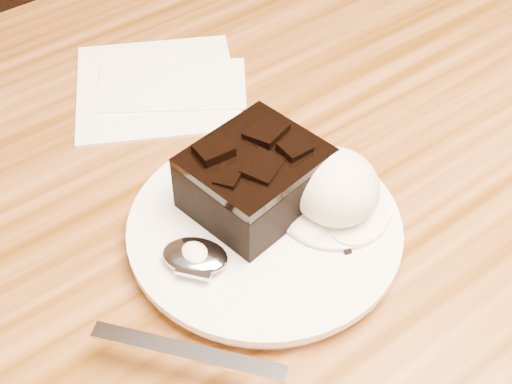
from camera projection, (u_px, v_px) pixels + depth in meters
plate at (265, 231)px, 0.51m from camera, size 0.19×0.19×0.02m
brownie at (255, 182)px, 0.50m from camera, size 0.10×0.09×0.04m
ice_cream_scoop at (335, 187)px, 0.50m from camera, size 0.06×0.06×0.05m
melt_puddle at (333, 206)px, 0.51m from camera, size 0.08×0.08×0.00m
spoon at (195, 258)px, 0.48m from camera, size 0.14×0.16×0.01m
napkin at (156, 86)px, 0.64m from camera, size 0.19×0.19×0.01m
crumb_a at (327, 200)px, 0.52m from camera, size 0.01×0.01×0.00m
crumb_b at (347, 251)px, 0.48m from camera, size 0.01×0.01×0.00m
crumb_c at (217, 267)px, 0.47m from camera, size 0.01×0.01×0.00m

